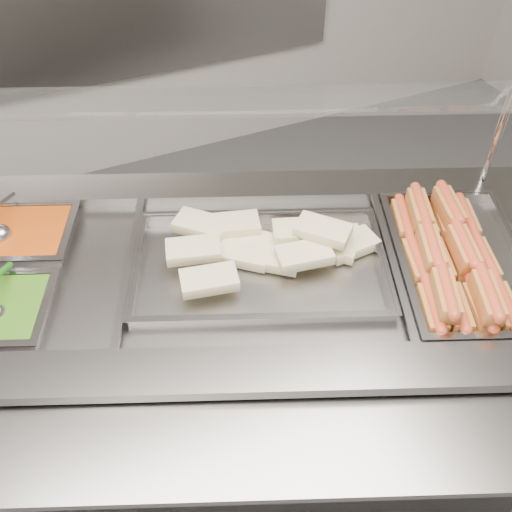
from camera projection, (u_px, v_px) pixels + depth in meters
name	position (u px, v px, depth m)	size (l,w,h in m)	color
steam_counter	(241.00, 357.00, 2.02)	(2.20, 1.57, 0.96)	slate
tray_rail	(240.00, 444.00, 1.33)	(1.89, 1.05, 0.06)	gray
sneeze_guard	(234.00, 103.00, 1.58)	(1.76, 0.94, 0.47)	silver
pan_hotdogs	(458.00, 268.00, 1.73)	(0.55, 0.68, 0.11)	gray
pan_wraps	(260.00, 268.00, 1.71)	(0.83, 0.67, 0.07)	gray
pan_beans	(21.00, 242.00, 1.81)	(0.39, 0.36, 0.11)	gray
hotdogs_in_buns	(449.00, 256.00, 1.69)	(0.44, 0.60, 0.12)	#A45522
tortilla_wraps	(268.00, 243.00, 1.72)	(0.63, 0.39, 0.10)	#CCBE89
ladle	(1.00, 233.00, 1.76)	(0.11, 0.20, 0.14)	#B9B9BE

